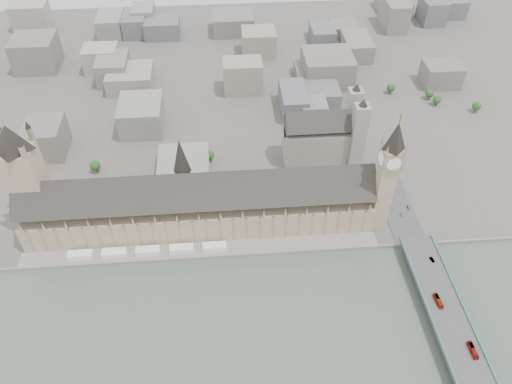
{
  "coord_description": "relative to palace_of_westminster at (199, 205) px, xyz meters",
  "views": [
    {
      "loc": [
        21.59,
        -254.85,
        292.43
      ],
      "look_at": [
        44.64,
        31.48,
        22.02
      ],
      "focal_mm": 35.0,
      "sensor_mm": 36.0,
      "label": 1
    }
  ],
  "objects": [
    {
      "name": "elizabeth_tower",
      "position": [
        138.0,
        -11.7,
        35.38
      ],
      "size": [
        17.0,
        17.0,
        107.5
      ],
      "color": "tan",
      "rests_on": "ground"
    },
    {
      "name": "embankment_wall",
      "position": [
        0.0,
        -34.7,
        -21.21
      ],
      "size": [
        600.0,
        1.5,
        3.0
      ],
      "primitive_type": "cube",
      "color": "gray",
      "rests_on": "ground"
    },
    {
      "name": "palace_of_westminster",
      "position": [
        0.0,
        0.0,
        0.0
      ],
      "size": [
        265.0,
        40.73,
        55.44
      ],
      "color": "tan",
      "rests_on": "ground"
    },
    {
      "name": "park_trees",
      "position": [
        -10.0,
        40.3,
        -15.21
      ],
      "size": [
        110.0,
        30.0,
        15.0
      ],
      "primitive_type": null,
      "color": "#204F1C",
      "rests_on": "ground"
    },
    {
      "name": "victoria_tower",
      "position": [
        -122.0,
        6.3,
        32.5
      ],
      "size": [
        30.0,
        30.0,
        100.0
      ],
      "color": "tan",
      "rests_on": "ground"
    },
    {
      "name": "car_silver",
      "position": [
        166.42,
        -57.54,
        -11.67
      ],
      "size": [
        2.64,
        5.03,
        1.58
      ],
      "primitive_type": "imported",
      "rotation": [
        0.0,
        0.0,
        0.21
      ],
      "color": "gray",
      "rests_on": "westminster_bridge"
    },
    {
      "name": "terrace_tents",
      "position": [
        -40.0,
        -26.7,
        -18.71
      ],
      "size": [
        118.0,
        7.0,
        4.0
      ],
      "color": "white",
      "rests_on": "river_terrace"
    },
    {
      "name": "westminster_abbey",
      "position": [
        110.92,
        75.3,
        2.38
      ],
      "size": [
        68.0,
        36.0,
        64.0
      ],
      "color": "gray",
      "rests_on": "ground"
    },
    {
      "name": "river_terrace",
      "position": [
        0.0,
        -27.2,
        -21.71
      ],
      "size": [
        270.0,
        15.0,
        2.0
      ],
      "primitive_type": "cube",
      "color": "gray",
      "rests_on": "ground"
    },
    {
      "name": "red_bus_north",
      "position": [
        158.25,
        -92.74,
        -10.83
      ],
      "size": [
        3.69,
        11.88,
        3.26
      ],
      "primitive_type": "imported",
      "rotation": [
        0.0,
        0.0,
        0.08
      ],
      "color": "#A12912",
      "rests_on": "westminster_bridge"
    },
    {
      "name": "red_bus_south",
      "position": [
        166.94,
        -129.51,
        -10.8
      ],
      "size": [
        3.05,
        11.93,
        3.31
      ],
      "primitive_type": "imported",
      "rotation": [
        0.0,
        0.0,
        0.02
      ],
      "color": "#AE1517",
      "rests_on": "westminster_bridge"
    },
    {
      "name": "central_tower",
      "position": [
        -10.0,
        6.3,
        35.21
      ],
      "size": [
        13.0,
        13.0,
        48.0
      ],
      "color": "gray",
      "rests_on": "ground"
    },
    {
      "name": "car_approach",
      "position": [
        165.21,
        -4.59,
        -11.79
      ],
      "size": [
        1.89,
        4.59,
        1.33
      ],
      "primitive_type": "imported",
      "rotation": [
        0.0,
        0.0,
        0.01
      ],
      "color": "gray",
      "rests_on": "westminster_bridge"
    },
    {
      "name": "ground",
      "position": [
        0.0,
        -19.7,
        -22.71
      ],
      "size": [
        900.0,
        900.0,
        0.0
      ],
      "primitive_type": "plane",
      "color": "#595651",
      "rests_on": "ground"
    },
    {
      "name": "westminster_bridge",
      "position": [
        162.0,
        -107.2,
        -17.58
      ],
      "size": [
        25.0,
        325.0,
        10.25
      ],
      "primitive_type": "cube",
      "color": "#474749",
      "rests_on": "ground"
    },
    {
      "name": "city_skyline_inland",
      "position": [
        0.0,
        225.3,
        -3.71
      ],
      "size": [
        720.0,
        360.0,
        38.0
      ],
      "primitive_type": null,
      "color": "gray",
      "rests_on": "ground"
    }
  ]
}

